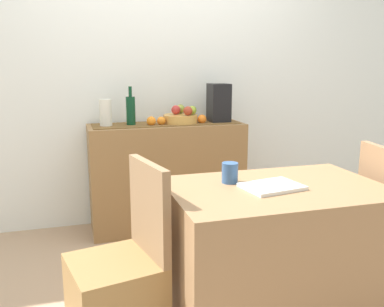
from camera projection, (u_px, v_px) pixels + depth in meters
ground_plane at (200, 279)px, 2.67m from camera, size 6.40×6.40×0.02m
room_wall_rear at (159, 63)px, 3.49m from camera, size 6.40×0.06×2.70m
sideboard_console at (167, 176)px, 3.44m from camera, size 1.25×0.42×0.87m
table_runner at (167, 124)px, 3.35m from camera, size 1.17×0.32×0.01m
fruit_bowl at (180, 119)px, 3.37m from camera, size 0.28×0.28×0.07m
apple_center at (176, 110)px, 3.37m from camera, size 0.07×0.07×0.07m
apple_right at (192, 110)px, 3.36m from camera, size 0.07×0.07×0.07m
apple_rear at (188, 111)px, 3.30m from camera, size 0.07×0.07×0.07m
apple_front at (180, 109)px, 3.45m from camera, size 0.07×0.07×0.07m
wine_bottle at (131, 110)px, 3.24m from camera, size 0.07×0.07×0.30m
coffee_maker at (219, 103)px, 3.44m from camera, size 0.16×0.18×0.32m
ceramic_vase at (106, 113)px, 3.19m from camera, size 0.09×0.09×0.21m
orange_loose_far at (161, 121)px, 3.28m from camera, size 0.07×0.07×0.07m
orange_loose_near_bowl at (202, 119)px, 3.37m from camera, size 0.07×0.07×0.07m
orange_loose_end at (151, 121)px, 3.25m from camera, size 0.07×0.07×0.07m
dining_table at (275, 255)px, 2.16m from camera, size 1.09×0.72×0.74m
open_book at (272, 187)px, 2.05m from camera, size 0.31×0.25×0.02m
coffee_cup at (230, 173)px, 2.14m from camera, size 0.08×0.08×0.11m
chair_near_window at (119, 296)px, 1.96m from camera, size 0.48×0.48×0.90m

